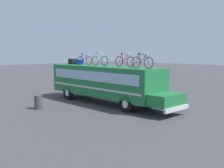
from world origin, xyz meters
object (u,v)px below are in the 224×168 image
at_px(bus, 106,81).
at_px(luggage_bag_1, 73,61).
at_px(rooftop_bicycle_2, 100,60).
at_px(rooftop_bicycle_4, 142,62).
at_px(rooftop_bicycle_3, 125,61).
at_px(trash_bin, 38,102).
at_px(luggage_bag_2, 80,62).
at_px(rooftop_bicycle_1, 84,60).

height_order(bus, luggage_bag_1, luggage_bag_1).
height_order(rooftop_bicycle_2, rooftop_bicycle_4, rooftop_bicycle_4).
height_order(rooftop_bicycle_3, rooftop_bicycle_4, rooftop_bicycle_4).
height_order(bus, trash_bin, bus).
xyz_separation_m(rooftop_bicycle_2, trash_bin, (-1.06, -4.56, -2.72)).
bearing_deg(luggage_bag_2, rooftop_bicycle_4, -3.27).
xyz_separation_m(rooftop_bicycle_3, trash_bin, (-3.18, -5.03, -2.72)).
relative_size(rooftop_bicycle_2, rooftop_bicycle_4, 1.00).
distance_m(luggage_bag_1, rooftop_bicycle_2, 3.59).
bearing_deg(bus, rooftop_bicycle_1, 178.07).
bearing_deg(luggage_bag_2, bus, -2.05).
xyz_separation_m(luggage_bag_2, rooftop_bicycle_3, (4.86, 0.27, 0.21)).
bearing_deg(rooftop_bicycle_1, rooftop_bicycle_3, 4.11).
relative_size(rooftop_bicycle_1, trash_bin, 1.94).
bearing_deg(trash_bin, luggage_bag_1, 118.36).
bearing_deg(rooftop_bicycle_2, rooftop_bicycle_1, 175.37).
relative_size(luggage_bag_2, rooftop_bicycle_3, 0.39).
relative_size(luggage_bag_2, trash_bin, 0.79).
relative_size(bus, rooftop_bicycle_2, 6.42).
xyz_separation_m(rooftop_bicycle_1, trash_bin, (1.01, -4.73, -2.69)).
bearing_deg(rooftop_bicycle_4, bus, 175.63).
xyz_separation_m(rooftop_bicycle_3, rooftop_bicycle_4, (2.15, -0.67, 0.00)).
height_order(rooftop_bicycle_4, trash_bin, rooftop_bicycle_4).
relative_size(luggage_bag_1, rooftop_bicycle_2, 0.33).
distance_m(bus, rooftop_bicycle_1, 3.08).
bearing_deg(rooftop_bicycle_3, rooftop_bicycle_2, -167.51).
relative_size(bus, luggage_bag_2, 15.83).
distance_m(rooftop_bicycle_3, rooftop_bicycle_4, 2.25).
relative_size(rooftop_bicycle_1, rooftop_bicycle_3, 0.97).
bearing_deg(rooftop_bicycle_2, trash_bin, -103.10).
bearing_deg(rooftop_bicycle_1, bus, -1.93).
bearing_deg(rooftop_bicycle_1, trash_bin, -77.91).
bearing_deg(rooftop_bicycle_1, luggage_bag_2, 177.45).
bearing_deg(luggage_bag_2, luggage_bag_1, -174.02).
height_order(rooftop_bicycle_3, trash_bin, rooftop_bicycle_3).
bearing_deg(bus, rooftop_bicycle_4, -4.37).
height_order(bus, rooftop_bicycle_2, rooftop_bicycle_2).
height_order(rooftop_bicycle_1, rooftop_bicycle_3, rooftop_bicycle_3).
bearing_deg(rooftop_bicycle_1, rooftop_bicycle_2, -4.63).
relative_size(rooftop_bicycle_1, rooftop_bicycle_2, 1.00).
relative_size(bus, trash_bin, 12.42).
height_order(bus, rooftop_bicycle_3, rooftop_bicycle_3).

